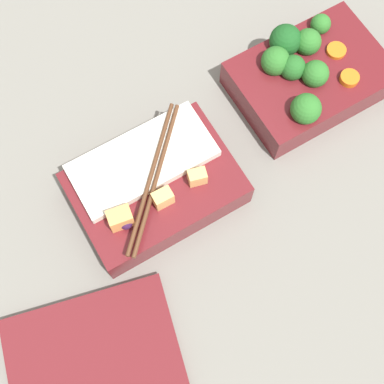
% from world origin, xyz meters
% --- Properties ---
extents(ground_plane, '(3.00, 3.00, 0.00)m').
position_xyz_m(ground_plane, '(0.00, 0.00, 0.00)').
color(ground_plane, slate).
extents(bento_tray_vegetable, '(0.19, 0.14, 0.08)m').
position_xyz_m(bento_tray_vegetable, '(-0.13, -0.01, 0.03)').
color(bento_tray_vegetable, maroon).
rests_on(bento_tray_vegetable, ground_plane).
extents(bento_tray_rice, '(0.19, 0.15, 0.07)m').
position_xyz_m(bento_tray_rice, '(0.12, 0.02, 0.03)').
color(bento_tray_rice, maroon).
rests_on(bento_tray_rice, ground_plane).
extents(bento_lid, '(0.22, 0.17, 0.01)m').
position_xyz_m(bento_lid, '(0.27, 0.15, 0.01)').
color(bento_lid, maroon).
rests_on(bento_lid, ground_plane).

